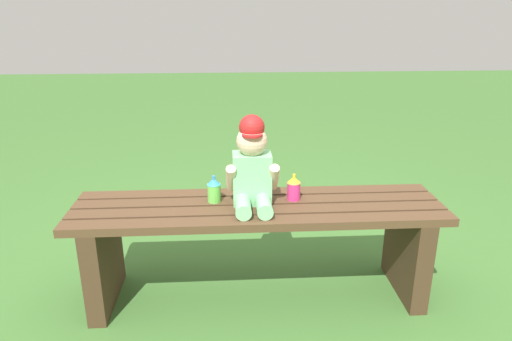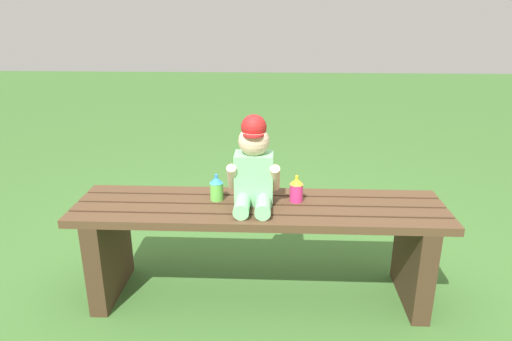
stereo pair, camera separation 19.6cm
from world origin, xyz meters
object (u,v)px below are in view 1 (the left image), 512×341
Objects in this scene: child_figure at (252,167)px; sippy_cup_right at (294,188)px; park_bench at (258,235)px; sippy_cup_left at (214,189)px.

sippy_cup_right is at bearing 10.47° from child_figure.
sippy_cup_left is at bearing 166.52° from park_bench.
sippy_cup_right is (0.19, 0.04, -0.12)m from child_figure.
child_figure is 0.23m from sippy_cup_right.
child_figure is at bearing -11.68° from sippy_cup_left.
sippy_cup_left is at bearing 180.00° from sippy_cup_right.
park_bench is 0.27m from sippy_cup_right.
park_bench is 13.41× the size of sippy_cup_right.
park_bench is 0.29m from sippy_cup_left.
sippy_cup_left is at bearing 168.32° from child_figure.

